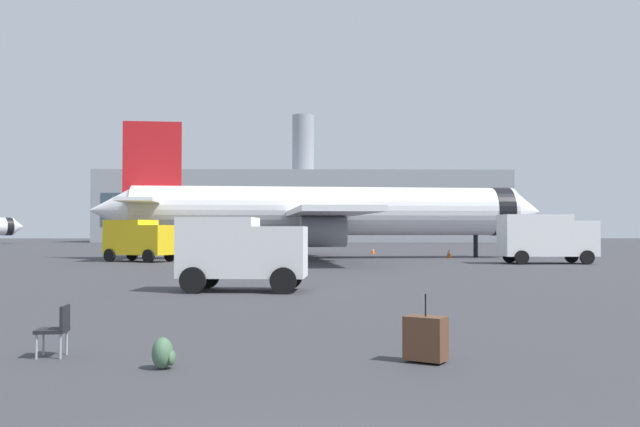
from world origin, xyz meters
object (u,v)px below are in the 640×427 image
(traveller_backpack, at_px, (163,354))
(gate_chair, at_px, (57,327))
(airplane_at_gate, at_px, (325,212))
(rolling_suitcase, at_px, (426,338))
(service_truck, at_px, (139,239))
(fuel_truck, at_px, (546,236))
(safety_cone_outer, at_px, (373,251))
(cargo_van, at_px, (241,250))
(safety_cone_mid, at_px, (449,253))
(safety_cone_near, at_px, (288,251))
(safety_cone_far, at_px, (134,253))

(traveller_backpack, bearing_deg, gate_chair, 152.64)
(airplane_at_gate, distance_m, rolling_suitcase, 42.76)
(service_truck, relative_size, rolling_suitcase, 4.80)
(fuel_truck, xyz_separation_m, safety_cone_outer, (-9.49, 19.16, -1.48))
(cargo_van, xyz_separation_m, gate_chair, (-1.89, -12.58, -0.95))
(safety_cone_outer, distance_m, rolling_suitcase, 52.70)
(cargo_van, height_order, safety_cone_mid, cargo_van)
(safety_cone_near, distance_m, traveller_backpack, 48.98)
(rolling_suitcase, xyz_separation_m, gate_chair, (-6.12, 0.60, 0.11))
(safety_cone_far, xyz_separation_m, safety_cone_outer, (20.19, 7.58, -0.06))
(gate_chair, bearing_deg, cargo_van, 81.46)
(service_truck, height_order, rolling_suitcase, service_truck)
(safety_cone_near, height_order, gate_chair, gate_chair)
(airplane_at_gate, relative_size, safety_cone_mid, 52.92)
(fuel_truck, distance_m, safety_cone_far, 31.89)
(safety_cone_far, bearing_deg, airplane_at_gate, -8.55)
(safety_cone_far, bearing_deg, safety_cone_outer, 20.57)
(cargo_van, relative_size, safety_cone_near, 5.49)
(airplane_at_gate, relative_size, service_truck, 6.78)
(fuel_truck, bearing_deg, traveller_backpack, -117.74)
(fuel_truck, height_order, rolling_suitcase, fuel_truck)
(service_truck, bearing_deg, airplane_at_gate, 24.12)
(safety_cone_mid, bearing_deg, airplane_at_gate, -172.66)
(safety_cone_outer, relative_size, traveller_backpack, 1.25)
(cargo_van, bearing_deg, safety_cone_far, 110.32)
(safety_cone_mid, distance_m, rolling_suitcase, 44.94)
(safety_cone_far, relative_size, traveller_backpack, 1.50)
(cargo_van, distance_m, safety_cone_mid, 33.69)
(safety_cone_far, relative_size, safety_cone_outer, 1.20)
(safety_cone_outer, bearing_deg, airplane_at_gate, -115.59)
(cargo_van, height_order, gate_chair, cargo_van)
(safety_cone_outer, height_order, traveller_backpack, safety_cone_outer)
(cargo_van, xyz_separation_m, safety_cone_mid, (13.72, 30.75, -1.12))
(traveller_backpack, bearing_deg, safety_cone_near, 89.38)
(rolling_suitcase, bearing_deg, safety_cone_mid, 77.81)
(safety_cone_mid, height_order, safety_cone_outer, safety_cone_mid)
(traveller_backpack, bearing_deg, cargo_van, 90.51)
(safety_cone_outer, xyz_separation_m, gate_chair, (-10.31, -51.94, 0.20))
(airplane_at_gate, distance_m, safety_cone_mid, 10.66)
(fuel_truck, relative_size, gate_chair, 7.01)
(fuel_truck, bearing_deg, safety_cone_outer, 116.34)
(service_truck, bearing_deg, traveller_backpack, -75.72)
(safety_cone_mid, distance_m, traveller_backpack, 46.41)
(traveller_backpack, distance_m, gate_chair, 2.28)
(safety_cone_outer, bearing_deg, fuel_truck, -63.66)
(safety_cone_near, relative_size, gate_chair, 0.96)
(safety_cone_mid, distance_m, safety_cone_outer, 10.11)
(rolling_suitcase, bearing_deg, cargo_van, 107.80)
(airplane_at_gate, xyz_separation_m, service_truck, (-13.04, -5.84, -2.05))
(fuel_truck, relative_size, rolling_suitcase, 5.48)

